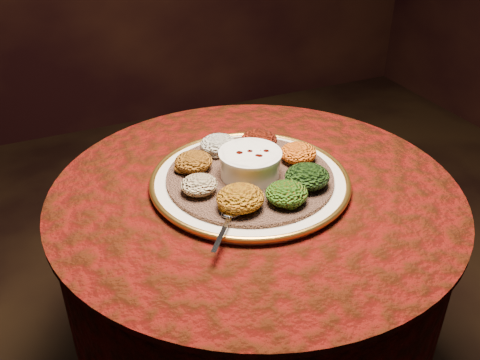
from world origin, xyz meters
name	(u,v)px	position (x,y,z in m)	size (l,w,h in m)	color
table	(254,249)	(0.00, 0.00, 0.55)	(0.96, 0.96, 0.73)	black
platter	(250,181)	(-0.01, 0.02, 0.75)	(0.47, 0.47, 0.02)	silver
injera	(250,177)	(-0.01, 0.02, 0.76)	(0.39, 0.39, 0.01)	#8B5C45
stew_bowl	(250,162)	(-0.01, 0.02, 0.80)	(0.15, 0.15, 0.06)	white
spoon	(230,216)	(-0.12, -0.12, 0.77)	(0.11, 0.12, 0.01)	silver
portion_ayib	(218,144)	(-0.03, 0.15, 0.78)	(0.09, 0.09, 0.04)	beige
portion_kitfo	(259,140)	(0.07, 0.13, 0.78)	(0.09, 0.09, 0.05)	black
portion_tikil	(298,153)	(0.13, 0.03, 0.78)	(0.09, 0.09, 0.04)	#C17B10
portion_gomen	(307,177)	(0.09, -0.08, 0.79)	(0.10, 0.10, 0.05)	black
portion_mixveg	(287,193)	(0.02, -0.11, 0.78)	(0.09, 0.09, 0.04)	#A42C0A
portion_kik	(240,198)	(-0.08, -0.09, 0.79)	(0.10, 0.10, 0.05)	#A96C0E
portion_timatim	(199,185)	(-0.14, 0.00, 0.78)	(0.08, 0.08, 0.04)	maroon
portion_shiro	(194,162)	(-0.12, 0.10, 0.78)	(0.09, 0.09, 0.04)	brown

